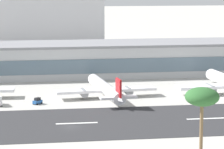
{
  "coord_description": "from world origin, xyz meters",
  "views": [
    {
      "loc": [
        -12.9,
        -161.99,
        41.26
      ],
      "look_at": [
        18.02,
        44.19,
        7.37
      ],
      "focal_mm": 96.02,
      "sensor_mm": 36.0,
      "label": 1
    }
  ],
  "objects_px": {
    "distant_hotel_block": "(16,17)",
    "service_baggage_tug_1": "(37,101)",
    "terminal_building": "(86,59)",
    "palm_tree_3": "(202,98)",
    "airliner_red_tail_gate_1": "(106,89)"
  },
  "relations": [
    {
      "from": "distant_hotel_block",
      "to": "service_baggage_tug_1",
      "type": "distance_m",
      "value": 175.4
    },
    {
      "from": "terminal_building",
      "to": "service_baggage_tug_1",
      "type": "height_order",
      "value": "terminal_building"
    },
    {
      "from": "terminal_building",
      "to": "distant_hotel_block",
      "type": "distance_m",
      "value": 121.92
    },
    {
      "from": "airliner_red_tail_gate_1",
      "to": "palm_tree_3",
      "type": "relative_size",
      "value": 2.6
    },
    {
      "from": "palm_tree_3",
      "to": "terminal_building",
      "type": "bearing_deg",
      "value": 95.51
    },
    {
      "from": "terminal_building",
      "to": "service_baggage_tug_1",
      "type": "distance_m",
      "value": 61.19
    },
    {
      "from": "terminal_building",
      "to": "palm_tree_3",
      "type": "height_order",
      "value": "palm_tree_3"
    },
    {
      "from": "distant_hotel_block",
      "to": "service_baggage_tug_1",
      "type": "relative_size",
      "value": 30.34
    },
    {
      "from": "terminal_building",
      "to": "palm_tree_3",
      "type": "bearing_deg",
      "value": -84.49
    },
    {
      "from": "service_baggage_tug_1",
      "to": "airliner_red_tail_gate_1",
      "type": "bearing_deg",
      "value": 149.73
    },
    {
      "from": "palm_tree_3",
      "to": "distant_hotel_block",
      "type": "bearing_deg",
      "value": 99.79
    },
    {
      "from": "terminal_building",
      "to": "distant_hotel_block",
      "type": "relative_size",
      "value": 1.39
    },
    {
      "from": "service_baggage_tug_1",
      "to": "terminal_building",
      "type": "bearing_deg",
      "value": -157.42
    },
    {
      "from": "distant_hotel_block",
      "to": "palm_tree_3",
      "type": "distance_m",
      "value": 247.95
    },
    {
      "from": "service_baggage_tug_1",
      "to": "palm_tree_3",
      "type": "height_order",
      "value": "palm_tree_3"
    }
  ]
}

